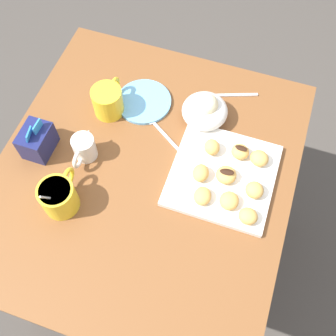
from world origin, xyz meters
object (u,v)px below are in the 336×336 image
saucer_sky_left (144,102)px  beignet_3 (255,190)px  cream_pitcher_white (84,147)px  ice_cream_bowl (205,110)px  beignet_4 (203,196)px  beignet_7 (229,201)px  sugar_caddy (37,141)px  beignet_6 (226,175)px  beignet_8 (240,152)px  coffee_mug_yellow_right (108,100)px  coffee_mug_yellow_left (59,196)px  beignet_0 (259,158)px  beignet_2 (201,173)px  dining_table (147,196)px  beignet_1 (248,216)px  pastry_plate_square (222,175)px  beignet_5 (212,147)px

saucer_sky_left → beignet_3: (-0.19, -0.37, 0.03)m
cream_pitcher_white → ice_cream_bowl: 0.34m
beignet_4 → beignet_7: 0.07m
sugar_caddy → beignet_6: sugar_caddy is taller
sugar_caddy → beignet_4: 0.46m
beignet_3 → beignet_8: bearing=32.2°
beignet_4 → beignet_7: size_ratio=1.01×
coffee_mug_yellow_right → beignet_7: bearing=-114.4°
beignet_8 → coffee_mug_yellow_left: bearing=125.2°
beignet_4 → saucer_sky_left: bearing=45.4°
beignet_6 → saucer_sky_left: bearing=59.5°
beignet_0 → beignet_8: same height
cream_pitcher_white → sugar_caddy: (-0.02, 0.13, 0.00)m
beignet_3 → beignet_2: bearing=88.7°
dining_table → coffee_mug_yellow_right: 0.30m
coffee_mug_yellow_left → beignet_3: 0.48m
sugar_caddy → beignet_3: sugar_caddy is taller
beignet_1 → beignet_8: (0.17, 0.06, 0.00)m
beignet_2 → beignet_6: bearing=-75.8°
coffee_mug_yellow_left → sugar_caddy: coffee_mug_yellow_left is taller
coffee_mug_yellow_right → beignet_8: (-0.04, -0.39, -0.01)m
pastry_plate_square → coffee_mug_yellow_left: size_ratio=2.01×
beignet_4 → beignet_8: size_ratio=1.07×
beignet_1 → beignet_6: (0.09, 0.08, -0.00)m
beignet_4 → beignet_6: beignet_6 is taller
coffee_mug_yellow_right → beignet_5: size_ratio=2.71×
ice_cream_bowl → beignet_5: size_ratio=2.81×
coffee_mug_yellow_right → beignet_5: coffee_mug_yellow_right is taller
cream_pitcher_white → beignet_5: (0.11, -0.32, -0.01)m
beignet_0 → beignet_7: (-0.14, 0.04, -0.00)m
beignet_6 → beignet_8: beignet_8 is taller
beignet_8 → beignet_6: bearing=167.6°
beignet_1 → beignet_5: 0.21m
beignet_2 → beignet_5: beignet_5 is taller
beignet_4 → beignet_5: 0.14m
beignet_0 → beignet_4: (-0.15, 0.11, -0.00)m
sugar_caddy → beignet_2: size_ratio=2.14×
beignet_7 → beignet_1: bearing=-114.7°
coffee_mug_yellow_right → cream_pitcher_white: size_ratio=1.17×
dining_table → beignet_2: (0.03, -0.15, 0.19)m
pastry_plate_square → beignet_7: beignet_7 is taller
beignet_0 → beignet_1: bearing=-176.6°
beignet_1 → coffee_mug_yellow_right: bearing=65.6°
beignet_2 → beignet_7: 0.10m
pastry_plate_square → beignet_8: (0.07, -0.03, 0.02)m
saucer_sky_left → beignet_6: bearing=-120.5°
dining_table → pastry_plate_square: size_ratio=3.26×
beignet_4 → beignet_6: (0.08, -0.04, 0.00)m
dining_table → pastry_plate_square: (0.05, -0.20, 0.16)m
coffee_mug_yellow_left → beignet_5: coffee_mug_yellow_left is taller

